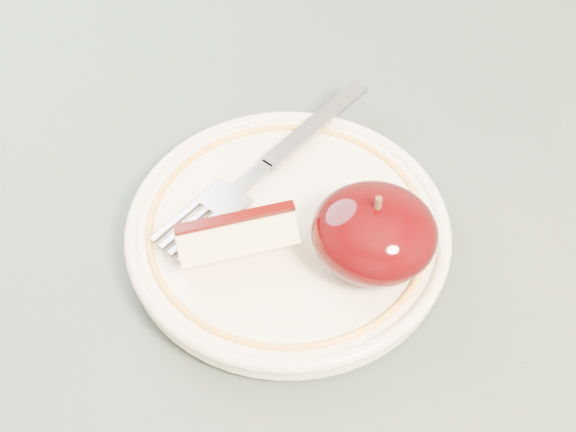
% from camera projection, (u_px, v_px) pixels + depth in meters
% --- Properties ---
extents(table, '(0.90, 0.90, 0.75)m').
position_uv_depth(table, '(302.00, 304.00, 0.59)').
color(table, brown).
rests_on(table, ground).
extents(plate, '(0.20, 0.20, 0.02)m').
position_uv_depth(plate, '(288.00, 230.00, 0.50)').
color(plate, '#ECE1C6').
rests_on(plate, table).
extents(apple_half, '(0.07, 0.07, 0.05)m').
position_uv_depth(apple_half, '(374.00, 233.00, 0.47)').
color(apple_half, black).
rests_on(apple_half, plate).
extents(apple_wedge, '(0.08, 0.06, 0.03)m').
position_uv_depth(apple_wedge, '(236.00, 235.00, 0.47)').
color(apple_wedge, '#FBECB9').
rests_on(apple_wedge, plate).
extents(fork, '(0.11, 0.18, 0.00)m').
position_uv_depth(fork, '(266.00, 166.00, 0.52)').
color(fork, gray).
rests_on(fork, plate).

